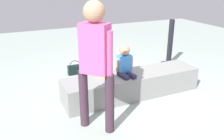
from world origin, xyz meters
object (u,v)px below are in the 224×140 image
object	(u,v)px
gift_bag	(122,60)
cake_plate	(106,75)
handbag_black_leather	(75,69)
child_seated	(125,62)
adult_standing	(95,57)
party_cup_red	(83,80)
water_bottle_near_gift	(96,78)

from	to	relation	value
gift_bag	cake_plate	bearing A→B (deg)	-125.87
cake_plate	handbag_black_leather	world-z (taller)	cake_plate
child_seated	adult_standing	size ratio (longest dim) A/B	0.30
child_seated	party_cup_red	xyz separation A→B (m)	(-0.44, 0.82, -0.53)
child_seated	cake_plate	size ratio (longest dim) A/B	2.16
child_seated	water_bottle_near_gift	distance (m)	0.87
gift_bag	water_bottle_near_gift	distance (m)	1.07
party_cup_red	gift_bag	bearing A→B (deg)	26.27
child_seated	adult_standing	distance (m)	1.02
adult_standing	party_cup_red	bearing A→B (deg)	79.05
cake_plate	child_seated	bearing A→B (deg)	-14.66
water_bottle_near_gift	handbag_black_leather	xyz separation A→B (m)	(-0.23, 0.59, -0.01)
cake_plate	gift_bag	distance (m)	1.59
cake_plate	handbag_black_leather	distance (m)	1.25
cake_plate	party_cup_red	bearing A→B (deg)	101.53
cake_plate	handbag_black_leather	bearing A→B (deg)	97.64
child_seated	water_bottle_near_gift	xyz separation A→B (m)	(-0.22, 0.69, -0.48)
water_bottle_near_gift	party_cup_red	xyz separation A→B (m)	(-0.22, 0.13, -0.05)
water_bottle_near_gift	child_seated	bearing A→B (deg)	-72.41
adult_standing	gift_bag	distance (m)	2.53
water_bottle_near_gift	adult_standing	bearing A→B (deg)	-110.87
gift_bag	water_bottle_near_gift	size ratio (longest dim) A/B	1.26
adult_standing	handbag_black_leather	bearing A→B (deg)	81.93
water_bottle_near_gift	party_cup_red	bearing A→B (deg)	149.61
handbag_black_leather	gift_bag	bearing A→B (deg)	3.64
cake_plate	water_bottle_near_gift	bearing A→B (deg)	83.39
cake_plate	party_cup_red	size ratio (longest dim) A/B	2.01
child_seated	adult_standing	world-z (taller)	adult_standing
cake_plate	adult_standing	bearing A→B (deg)	-121.43
cake_plate	gift_bag	size ratio (longest dim) A/B	0.76
adult_standing	cake_plate	distance (m)	1.00
cake_plate	party_cup_red	distance (m)	0.83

